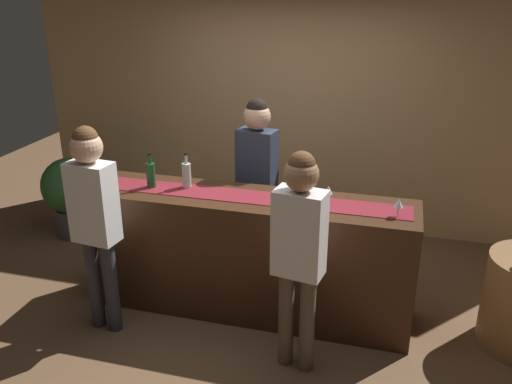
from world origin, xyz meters
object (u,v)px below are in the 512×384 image
wine_bottle_clear (187,175)px  customer_browsing (94,210)px  customer_sipping (299,242)px  wine_bottle_green (151,175)px  bartender (257,170)px  wine_glass_mid_counter (399,204)px  potted_plant_tall (71,192)px  wine_glass_near_customer (328,191)px

wine_bottle_clear → customer_browsing: (-0.49, -0.64, -0.10)m
customer_sipping → wine_bottle_green: bearing=164.9°
bartender → wine_glass_mid_counter: bearing=161.1°
potted_plant_tall → customer_browsing: bearing=-50.0°
wine_glass_mid_counter → potted_plant_tall: wine_glass_mid_counter is taller
wine_bottle_green → customer_browsing: size_ratio=0.18×
bartender → wine_bottle_clear: bearing=57.0°
wine_glass_near_customer → customer_browsing: 1.78m
customer_browsing → wine_bottle_clear: bearing=59.0°
customer_sipping → customer_browsing: size_ratio=0.98×
wine_bottle_green → customer_browsing: customer_browsing is taller
wine_bottle_green → wine_bottle_clear: 0.30m
wine_glass_near_customer → wine_glass_mid_counter: bearing=-13.3°
wine_glass_mid_counter → bartender: bartender is taller
wine_glass_mid_counter → wine_bottle_green: bearing=177.7°
customer_browsing → potted_plant_tall: 1.96m
wine_glass_near_customer → wine_glass_mid_counter: 0.54m
wine_bottle_clear → wine_glass_mid_counter: size_ratio=2.10×
wine_bottle_green → wine_glass_near_customer: bearing=1.8°
wine_bottle_green → potted_plant_tall: wine_bottle_green is taller
wine_glass_near_customer → customer_sipping: bearing=-98.0°
wine_bottle_green → customer_sipping: bearing=-24.3°
wine_bottle_green → wine_glass_mid_counter: 2.00m
bartender → potted_plant_tall: bearing=1.6°
wine_glass_mid_counter → potted_plant_tall: size_ratio=0.16×
potted_plant_tall → wine_bottle_clear: bearing=-25.3°
potted_plant_tall → wine_glass_near_customer: bearing=-16.1°
wine_glass_near_customer → potted_plant_tall: bearing=163.9°
wine_bottle_clear → bartender: size_ratio=0.18×
potted_plant_tall → bartender: bearing=-7.7°
bartender → customer_browsing: 1.50m
wine_bottle_clear → potted_plant_tall: wine_bottle_clear is taller
wine_glass_near_customer → potted_plant_tall: wine_glass_near_customer is taller
wine_glass_near_customer → potted_plant_tall: (-2.88, 0.83, -0.63)m
bartender → customer_browsing: (-0.96, -1.15, -0.01)m
wine_bottle_green → wine_bottle_clear: (0.29, 0.07, 0.00)m
wine_glass_mid_counter → customer_browsing: (-2.20, -0.48, -0.10)m
wine_glass_mid_counter → customer_sipping: size_ratio=0.09×
wine_glass_mid_counter → customer_sipping: customer_sipping is taller
wine_bottle_green → potted_plant_tall: 1.78m
wine_glass_mid_counter → customer_sipping: bearing=-139.0°
bartender → customer_browsing: bearing=59.5°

